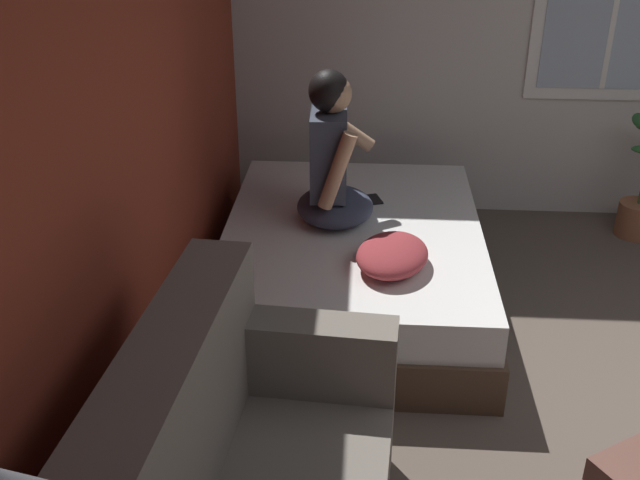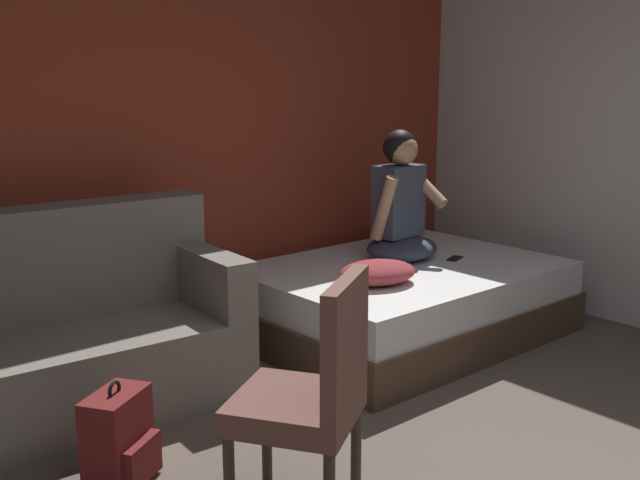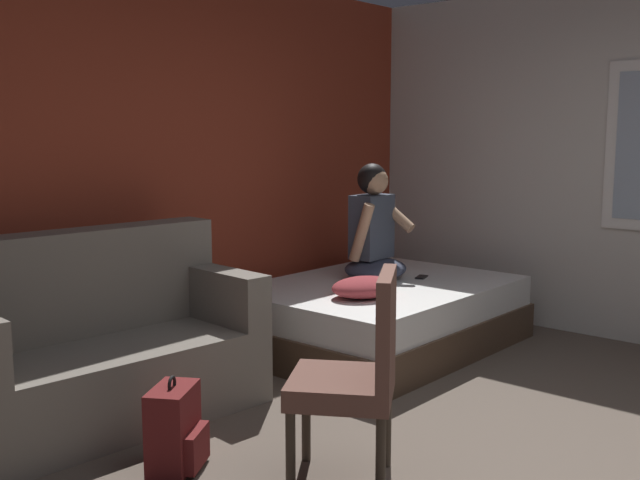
{
  "view_description": "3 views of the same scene",
  "coord_description": "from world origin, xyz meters",
  "px_view_note": "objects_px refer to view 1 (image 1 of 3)",
  "views": [
    {
      "loc": [
        -2.42,
        1.98,
        2.37
      ],
      "look_at": [
        0.35,
        2.17,
        0.93
      ],
      "focal_mm": 42.0,
      "sensor_mm": 36.0,
      "label": 1
    },
    {
      "loc": [
        -2.14,
        -1.22,
        1.7
      ],
      "look_at": [
        0.29,
        1.61,
        0.88
      ],
      "focal_mm": 42.0,
      "sensor_mm": 36.0,
      "label": 2
    },
    {
      "loc": [
        -2.97,
        -1.19,
        1.59
      ],
      "look_at": [
        0.57,
        1.9,
        0.91
      ],
      "focal_mm": 42.0,
      "sensor_mm": 36.0,
      "label": 3
    }
  ],
  "objects_px": {
    "person_seated": "(332,162)",
    "throw_pillow": "(392,255)",
    "cell_phone": "(375,199)",
    "bed": "(352,264)"
  },
  "relations": [
    {
      "from": "person_seated",
      "to": "throw_pillow",
      "type": "distance_m",
      "value": 0.71
    },
    {
      "from": "throw_pillow",
      "to": "bed",
      "type": "bearing_deg",
      "value": 24.87
    },
    {
      "from": "cell_phone",
      "to": "bed",
      "type": "bearing_deg",
      "value": -126.38
    },
    {
      "from": "person_seated",
      "to": "cell_phone",
      "type": "relative_size",
      "value": 6.08
    },
    {
      "from": "bed",
      "to": "throw_pillow",
      "type": "height_order",
      "value": "throw_pillow"
    },
    {
      "from": "person_seated",
      "to": "throw_pillow",
      "type": "bearing_deg",
      "value": -148.4
    },
    {
      "from": "person_seated",
      "to": "throw_pillow",
      "type": "height_order",
      "value": "person_seated"
    },
    {
      "from": "bed",
      "to": "cell_phone",
      "type": "height_order",
      "value": "cell_phone"
    },
    {
      "from": "throw_pillow",
      "to": "cell_phone",
      "type": "bearing_deg",
      "value": 6.14
    },
    {
      "from": "bed",
      "to": "throw_pillow",
      "type": "xyz_separation_m",
      "value": [
        -0.46,
        -0.21,
        0.31
      ]
    }
  ]
}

